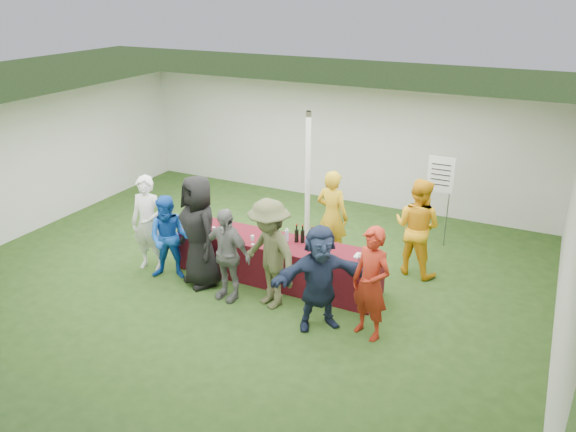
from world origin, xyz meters
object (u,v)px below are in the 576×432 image
at_px(staff_back, 417,227).
at_px(customer_0, 148,224).
at_px(customer_6, 371,283).
at_px(customer_4, 269,254).
at_px(dump_bucket, 366,261).
at_px(customer_5, 320,278).
at_px(customer_3, 226,254).
at_px(staff_pourer, 332,216).
at_px(serving_table, 278,261).
at_px(wine_list_sign, 440,181).
at_px(customer_1, 170,238).
at_px(customer_2, 199,231).

distance_m(staff_back, customer_0, 4.73).
bearing_deg(customer_6, customer_4, -162.72).
bearing_deg(dump_bucket, staff_back, 75.51).
xyz_separation_m(customer_0, customer_6, (4.22, -0.29, -0.02)).
xyz_separation_m(customer_0, customer_5, (3.47, -0.39, -0.05)).
relative_size(dump_bucket, customer_3, 0.16).
height_order(staff_pourer, customer_3, staff_pourer).
height_order(customer_3, customer_6, customer_6).
distance_m(serving_table, wine_list_sign, 3.55).
xyz_separation_m(serving_table, staff_back, (2.05, 1.34, 0.51)).
xyz_separation_m(customer_4, customer_5, (0.94, -0.21, -0.08)).
xyz_separation_m(serving_table, dump_bucket, (1.65, -0.22, 0.46)).
xyz_separation_m(dump_bucket, customer_3, (-2.13, -0.65, -0.05)).
bearing_deg(staff_pourer, serving_table, 74.03).
bearing_deg(customer_5, serving_table, 101.51).
relative_size(dump_bucket, staff_pourer, 0.14).
bearing_deg(customer_0, serving_table, 4.14).
bearing_deg(customer_6, customer_1, -161.60).
relative_size(wine_list_sign, staff_back, 1.02).
bearing_deg(staff_back, customer_3, 54.06).
height_order(dump_bucket, staff_back, staff_back).
height_order(customer_2, customer_4, customer_2).
relative_size(staff_pourer, customer_1, 1.16).
bearing_deg(customer_2, staff_back, 60.61).
bearing_deg(serving_table, customer_5, -39.43).
height_order(customer_2, customer_6, customer_2).
xyz_separation_m(customer_1, customer_3, (1.25, -0.16, 0.03)).
height_order(staff_pourer, customer_5, staff_pourer).
distance_m(staff_pourer, customer_1, 2.93).
relative_size(staff_pourer, staff_back, 0.99).
height_order(dump_bucket, wine_list_sign, wine_list_sign).
bearing_deg(customer_4, customer_0, -158.71).
xyz_separation_m(customer_0, customer_2, (1.14, -0.07, 0.10)).
height_order(dump_bucket, staff_pourer, staff_pourer).
relative_size(wine_list_sign, customer_0, 1.03).
distance_m(staff_pourer, customer_4, 1.95).
height_order(staff_back, customer_4, customer_4).
distance_m(serving_table, customer_3, 1.08).
xyz_separation_m(staff_back, customer_0, (-4.32, -1.93, -0.01)).
distance_m(wine_list_sign, customer_1, 5.17).
distance_m(customer_4, customer_5, 0.97).
xyz_separation_m(customer_0, customer_4, (2.53, -0.18, 0.03)).
bearing_deg(customer_6, staff_back, 108.39).
bearing_deg(dump_bucket, customer_4, -158.25).
relative_size(serving_table, staff_pourer, 2.06).
bearing_deg(customer_0, customer_6, -14.47).
relative_size(customer_5, customer_6, 0.96).
xyz_separation_m(customer_0, customer_1, (0.55, -0.13, -0.12)).
xyz_separation_m(staff_pourer, customer_1, (-2.25, -1.88, -0.12)).
bearing_deg(customer_5, customer_2, 133.06).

